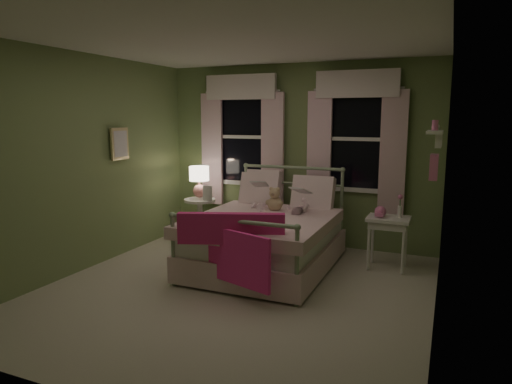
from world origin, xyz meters
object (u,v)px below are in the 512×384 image
at_px(nightstand_left, 200,214).
at_px(nightstand_right, 388,225).
at_px(teddy_bear, 275,201).
at_px(child_left, 259,187).
at_px(child_right, 300,192).
at_px(bed, 266,238).
at_px(table_lamp, 199,179).

relative_size(nightstand_left, nightstand_right, 1.02).
bearing_deg(teddy_bear, nightstand_left, 162.62).
bearing_deg(teddy_bear, child_left, 150.50).
bearing_deg(teddy_bear, child_right, 29.50).
height_order(bed, nightstand_left, bed).
bearing_deg(nightstand_left, child_right, -9.18).
bearing_deg(nightstand_right, child_left, -177.14).
bearing_deg(child_left, bed, 96.09).
xyz_separation_m(child_left, child_right, (0.56, 0.00, -0.02)).
bearing_deg(child_left, table_lamp, -40.15).
bearing_deg(bed, teddy_bear, 88.85).
xyz_separation_m(child_right, teddy_bear, (-0.28, -0.16, -0.11)).
height_order(child_right, nightstand_right, child_right).
xyz_separation_m(child_right, nightstand_left, (-1.63, 0.26, -0.49)).
relative_size(table_lamp, nightstand_right, 0.72).
relative_size(bed, child_left, 2.83).
relative_size(child_left, nightstand_right, 1.12).
distance_m(teddy_bear, nightstand_left, 1.46).
distance_m(child_right, table_lamp, 1.65).
distance_m(nightstand_left, table_lamp, 0.54).
bearing_deg(table_lamp, nightstand_right, -3.77).
relative_size(teddy_bear, table_lamp, 0.68).
height_order(child_right, table_lamp, child_right).
distance_m(child_left, nightstand_left, 1.21).
height_order(child_left, nightstand_right, child_left).
relative_size(nightstand_left, table_lamp, 1.41).
distance_m(teddy_bear, nightstand_right, 1.42).
bearing_deg(table_lamp, nightstand_left, 45.00).
bearing_deg(table_lamp, child_right, -9.18).
bearing_deg(child_right, child_left, -6.37).
bearing_deg(nightstand_left, teddy_bear, -17.38).
bearing_deg(child_left, child_right, 153.70).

